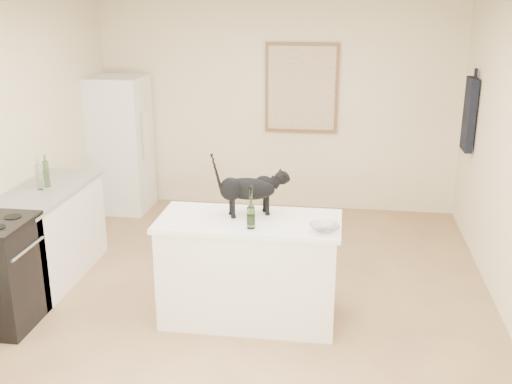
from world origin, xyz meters
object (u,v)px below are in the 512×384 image
object	(u,v)px
fridge	(120,144)
black_cat	(248,192)
glass_bowl	(324,228)
wine_bottle	(251,210)

from	to	relation	value
fridge	black_cat	bearing A→B (deg)	-50.39
black_cat	glass_bowl	xyz separation A→B (m)	(0.64, -0.28, -0.18)
fridge	wine_bottle	bearing A→B (deg)	-52.65
glass_bowl	wine_bottle	bearing A→B (deg)	-178.26
black_cat	wine_bottle	size ratio (longest dim) A/B	1.91
fridge	wine_bottle	distance (m)	3.46
wine_bottle	glass_bowl	xyz separation A→B (m)	(0.57, 0.02, -0.12)
wine_bottle	glass_bowl	world-z (taller)	wine_bottle
fridge	black_cat	world-z (taller)	fridge
fridge	glass_bowl	bearing A→B (deg)	-45.64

